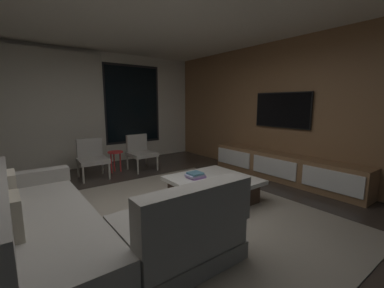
{
  "coord_description": "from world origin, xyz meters",
  "views": [
    {
      "loc": [
        -1.47,
        -2.63,
        1.49
      ],
      "look_at": [
        1.16,
        0.83,
        0.77
      ],
      "focal_mm": 23.39,
      "sensor_mm": 36.0,
      "label": 1
    }
  ],
  "objects": [
    {
      "name": "floor",
      "position": [
        0.0,
        0.0,
        0.0
      ],
      "size": [
        9.2,
        9.2,
        0.0
      ],
      "primitive_type": "plane",
      "color": "#332B26"
    },
    {
      "name": "back_wall_with_window",
      "position": [
        -0.06,
        3.62,
        1.34
      ],
      "size": [
        6.6,
        0.3,
        2.7
      ],
      "color": "silver",
      "rests_on": "floor"
    },
    {
      "name": "mounted_tv",
      "position": [
        2.95,
        0.25,
        1.35
      ],
      "size": [
        0.05,
        1.2,
        0.69
      ],
      "color": "black"
    },
    {
      "name": "accent_chair_by_curtain",
      "position": [
        -0.11,
        2.49,
        0.43
      ],
      "size": [
        0.57,
        0.59,
        0.78
      ],
      "color": "#B2ADA0",
      "rests_on": "floor"
    },
    {
      "name": "coffee_table",
      "position": [
        1.0,
        0.09,
        0.19
      ],
      "size": [
        1.16,
        1.16,
        0.36
      ],
      "color": "#422D21",
      "rests_on": "floor"
    },
    {
      "name": "media_console",
      "position": [
        2.77,
        0.05,
        0.25
      ],
      "size": [
        0.46,
        3.1,
        0.52
      ],
      "color": "#8E6642",
      "rests_on": "floor"
    },
    {
      "name": "media_wall",
      "position": [
        3.06,
        0.0,
        1.35
      ],
      "size": [
        0.12,
        7.8,
        2.7
      ],
      "color": "#8E6642",
      "rests_on": "floor"
    },
    {
      "name": "side_stool",
      "position": [
        0.4,
        2.56,
        0.37
      ],
      "size": [
        0.32,
        0.32,
        0.46
      ],
      "color": "red",
      "rests_on": "floor"
    },
    {
      "name": "book_stack_on_coffee_table",
      "position": [
        0.8,
        0.27,
        0.4
      ],
      "size": [
        0.26,
        0.21,
        0.09
      ],
      "color": "#9A68BD",
      "rests_on": "coffee_table"
    },
    {
      "name": "accent_chair_near_window",
      "position": [
        0.94,
        2.48,
        0.43
      ],
      "size": [
        0.56,
        0.58,
        0.78
      ],
      "color": "#B2ADA0",
      "rests_on": "floor"
    },
    {
      "name": "sectional_couch",
      "position": [
        -0.99,
        -0.18,
        0.29
      ],
      "size": [
        1.98,
        2.5,
        0.82
      ],
      "color": "gray",
      "rests_on": "floor"
    },
    {
      "name": "area_rug",
      "position": [
        0.35,
        -0.1,
        0.01
      ],
      "size": [
        3.2,
        3.8,
        0.01
      ],
      "primitive_type": "cube",
      "color": "gray",
      "rests_on": "floor"
    }
  ]
}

